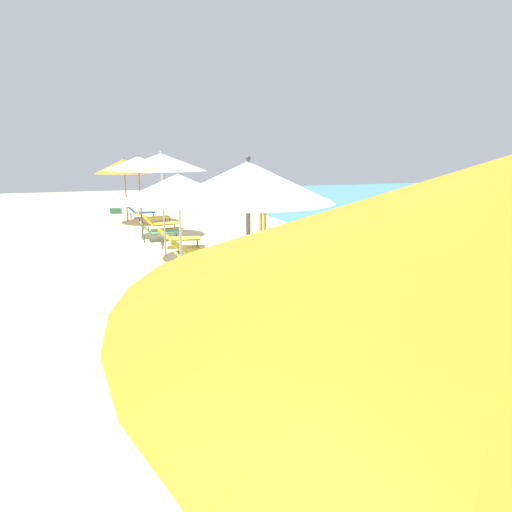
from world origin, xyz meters
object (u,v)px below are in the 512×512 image
at_px(lounger_sixth_inland, 159,231).
at_px(lounger_farthest_inland, 153,217).
at_px(lounger_fifth_inland, 198,250).
at_px(umbrella_farthest, 124,166).
at_px(umbrella_sixth, 138,163).
at_px(umbrella_fourth, 178,188).
at_px(umbrella_third, 248,182).
at_px(lounger_fourth_inland, 240,291).
at_px(lounger_fourth_shoreside, 202,266).
at_px(lounger_fifth_shoreside, 179,238).
at_px(lounger_third_inland, 376,389).
at_px(lounger_sixth_shoreside, 160,223).
at_px(cooler_box, 116,210).
at_px(lounger_third_shoreside, 254,321).
at_px(umbrella_fifth, 161,162).
at_px(person_walking_mid, 263,203).
at_px(lounger_second_shoreside, 442,499).
at_px(lounger_farthest_shoreside, 141,212).

distance_m(lounger_sixth_inland, lounger_farthest_inland, 3.85).
height_order(lounger_fifth_inland, umbrella_farthest, umbrella_farthest).
bearing_deg(umbrella_sixth, umbrella_fourth, -89.65).
height_order(umbrella_third, lounger_sixth_inland, umbrella_third).
bearing_deg(umbrella_fourth, lounger_fourth_inland, -46.89).
relative_size(lounger_fourth_shoreside, lounger_fifth_shoreside, 0.94).
bearing_deg(lounger_sixth_inland, lounger_third_inland, -86.92).
xyz_separation_m(lounger_fourth_shoreside, lounger_sixth_inland, (-0.30, 4.91, 0.06)).
height_order(umbrella_third, lounger_sixth_shoreside, umbrella_third).
relative_size(lounger_fifth_inland, cooler_box, 2.64).
height_order(lounger_third_inland, umbrella_fourth, umbrella_fourth).
xyz_separation_m(lounger_third_shoreside, umbrella_fifth, (-0.38, 6.16, 2.29)).
distance_m(lounger_fourth_shoreside, person_walking_mid, 6.35).
relative_size(lounger_fourth_shoreside, lounger_sixth_shoreside, 0.84).
bearing_deg(lounger_third_shoreside, lounger_fifth_shoreside, 88.42).
bearing_deg(umbrella_third, lounger_fifth_inland, 82.41).
height_order(umbrella_third, lounger_third_shoreside, umbrella_third).
bearing_deg(lounger_fifth_inland, lounger_fourth_shoreside, -86.08).
bearing_deg(lounger_fifth_shoreside, lounger_fifth_inland, -74.16).
height_order(lounger_fourth_inland, lounger_farthest_inland, lounger_fourth_inland).
bearing_deg(lounger_fourth_shoreside, umbrella_third, -98.45).
xyz_separation_m(lounger_third_shoreside, lounger_farthest_inland, (0.08, 12.51, -0.04)).
height_order(umbrella_sixth, lounger_sixth_inland, umbrella_sixth).
xyz_separation_m(umbrella_third, lounger_fifth_inland, (0.85, 6.39, -2.15)).
bearing_deg(lounger_farthest_inland, lounger_fourth_inland, -99.81).
bearing_deg(lounger_third_inland, lounger_fifth_inland, 81.69).
bearing_deg(umbrella_farthest, lounger_fourth_inland, -84.13).
xyz_separation_m(lounger_third_shoreside, lounger_third_inland, (0.57, -2.23, -0.01)).
bearing_deg(person_walking_mid, lounger_second_shoreside, -143.32).
xyz_separation_m(lounger_sixth_inland, cooler_box, (-1.05, 7.92, -0.16)).
bearing_deg(umbrella_fourth, lounger_sixth_shoreside, 84.82).
distance_m(lounger_fourth_shoreside, lounger_fifth_inland, 1.46).
xyz_separation_m(umbrella_fifth, cooler_box, (-0.86, 10.42, -2.46)).
xyz_separation_m(lounger_fourth_shoreside, lounger_sixth_shoreside, (0.05, 7.12, 0.00)).
xyz_separation_m(lounger_fourth_inland, umbrella_fifth, (-0.70, 4.54, 2.35)).
relative_size(umbrella_fifth, lounger_farthest_inland, 1.94).
relative_size(umbrella_sixth, lounger_farthest_inland, 1.89).
distance_m(lounger_fifth_inland, umbrella_farthest, 8.58).
height_order(lounger_second_shoreside, lounger_sixth_inland, lounger_sixth_inland).
bearing_deg(umbrella_fourth, umbrella_third, -88.79).
height_order(umbrella_sixth, lounger_sixth_shoreside, umbrella_sixth).
xyz_separation_m(umbrella_sixth, lounger_sixth_shoreside, (0.80, 0.99, -2.28)).
distance_m(lounger_third_inland, umbrella_farthest, 15.88).
height_order(lounger_fourth_shoreside, lounger_sixth_inland, lounger_sixth_inland).
height_order(umbrella_third, lounger_third_inland, umbrella_third).
bearing_deg(lounger_second_shoreside, umbrella_fourth, 88.94).
height_order(lounger_second_shoreside, lounger_farthest_shoreside, same).
relative_size(lounger_fourth_inland, lounger_farthest_inland, 0.93).
height_order(lounger_fifth_shoreside, lounger_farthest_inland, lounger_fifth_shoreside).
xyz_separation_m(umbrella_fourth, lounger_farthest_shoreside, (0.38, 11.96, -1.90)).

